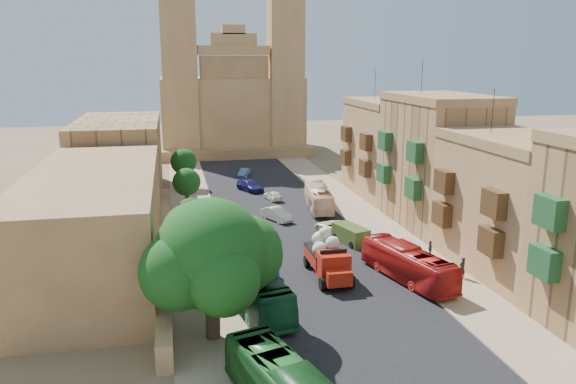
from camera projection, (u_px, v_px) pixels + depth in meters
name	position (u px, v px, depth m)	size (l,w,h in m)	color
ground	(377.00, 353.00, 33.87)	(260.00, 260.00, 0.00)	brown
road_surface	(281.00, 219.00, 62.44)	(14.00, 140.00, 0.01)	black
sidewalk_east	(362.00, 214.00, 64.34)	(5.00, 140.00, 0.01)	#967F62
sidewalk_west	(194.00, 224.00, 60.53)	(5.00, 140.00, 0.01)	#967F62
kerb_east	(341.00, 215.00, 63.83)	(0.25, 140.00, 0.12)	#967F62
kerb_west	(218.00, 222.00, 61.02)	(0.25, 140.00, 0.12)	#967F62
townhouse_b	(514.00, 204.00, 46.24)	(9.00, 14.00, 14.90)	#A07548
townhouse_c	(437.00, 160.00, 59.29)	(9.00, 14.00, 17.40)	#AB7D4D
townhouse_d	(387.00, 148.00, 72.80)	(9.00, 14.00, 15.90)	#A07548
west_wall	(165.00, 247.00, 50.20)	(1.00, 40.00, 1.80)	#A07548
west_building_low	(95.00, 222.00, 46.44)	(10.00, 28.00, 8.40)	olive
west_building_mid	(120.00, 159.00, 71.02)	(10.00, 22.00, 10.00)	#AB7D4D
church	(231.00, 102.00, 106.56)	(28.00, 22.50, 36.30)	#A07548
ficus_tree	(212.00, 257.00, 34.56)	(9.12, 8.39, 9.12)	#392A1C
street_tree_a	(197.00, 247.00, 42.50)	(3.36, 3.36, 5.16)	#392A1C
street_tree_b	(191.00, 213.00, 54.06)	(2.82, 2.82, 4.33)	#392A1C
street_tree_c	(187.00, 182.00, 65.38)	(3.27, 3.27, 5.02)	#392A1C
street_tree_d	(184.00, 162.00, 76.74)	(3.55, 3.55, 5.46)	#392A1C
red_truck	(328.00, 257.00, 45.32)	(2.68, 6.74, 3.93)	#AA1D0D
olive_pickup	(351.00, 235.00, 54.02)	(2.86, 4.44, 1.70)	#3D5620
bus_green_north	(251.00, 286.00, 39.98)	(2.62, 11.19, 3.12)	#175A32
bus_red_east	(408.00, 264.00, 44.71)	(2.33, 9.98, 2.78)	red
bus_cream_east	(319.00, 198.00, 66.34)	(2.31, 9.86, 2.75)	#FFD9B0
car_blue_a	(269.00, 278.00, 43.90)	(1.51, 3.75, 1.28)	#3452B9
car_white_a	(277.00, 214.00, 61.66)	(1.52, 4.35, 1.43)	beige
car_cream	(335.00, 227.00, 56.84)	(2.34, 5.07, 1.41)	beige
car_dkblue	(250.00, 186.00, 75.64)	(2.00, 4.92, 1.43)	navy
car_white_b	(273.00, 196.00, 70.68)	(1.41, 3.50, 1.19)	white
car_blue_b	(244.00, 172.00, 85.33)	(1.20, 3.44, 1.13)	teal
pedestrian_a	(462.00, 268.00, 45.27)	(0.65, 0.43, 1.78)	black
pedestrian_c	(430.00, 249.00, 50.24)	(0.88, 0.37, 1.50)	#2F2F33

